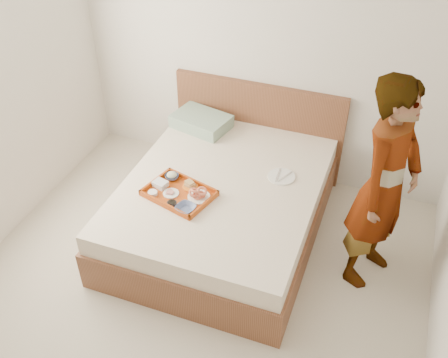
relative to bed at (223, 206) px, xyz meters
name	(u,v)px	position (x,y,z in m)	size (l,w,h in m)	color
ground	(177,317)	(0.02, -1.00, -0.27)	(3.50, 4.00, 0.01)	beige
wall_back	(264,47)	(0.02, 1.00, 1.04)	(3.50, 0.01, 2.60)	silver
bed	(223,206)	(0.00, 0.00, 0.00)	(1.65, 2.00, 0.53)	brown
headboard	(258,128)	(0.00, 0.97, 0.21)	(1.65, 0.06, 0.95)	brown
pillow	(201,121)	(-0.48, 0.72, 0.33)	(0.51, 0.35, 0.12)	#94A992
tray	(179,193)	(-0.27, -0.28, 0.29)	(0.52, 0.38, 0.05)	#B24A0F
prawn_plate	(199,197)	(-0.10, -0.26, 0.28)	(0.18, 0.18, 0.01)	white
navy_bowl_big	(186,208)	(-0.14, -0.44, 0.30)	(0.15, 0.15, 0.04)	navy
sauce_dish	(172,204)	(-0.26, -0.42, 0.29)	(0.08, 0.08, 0.03)	black
meat_plate	(171,193)	(-0.33, -0.30, 0.28)	(0.13, 0.13, 0.01)	white
bread_plate	(190,187)	(-0.22, -0.17, 0.28)	(0.13, 0.13, 0.01)	orange
salad_bowl	(172,177)	(-0.40, -0.12, 0.30)	(0.11, 0.11, 0.04)	navy
plastic_tub	(160,184)	(-0.45, -0.24, 0.30)	(0.11, 0.09, 0.05)	silver
cheese_round	(153,193)	(-0.46, -0.36, 0.29)	(0.08, 0.08, 0.03)	white
dinner_plate	(281,177)	(0.44, 0.23, 0.27)	(0.23, 0.23, 0.01)	white
person	(385,186)	(1.25, -0.03, 0.60)	(0.63, 0.41, 1.73)	white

